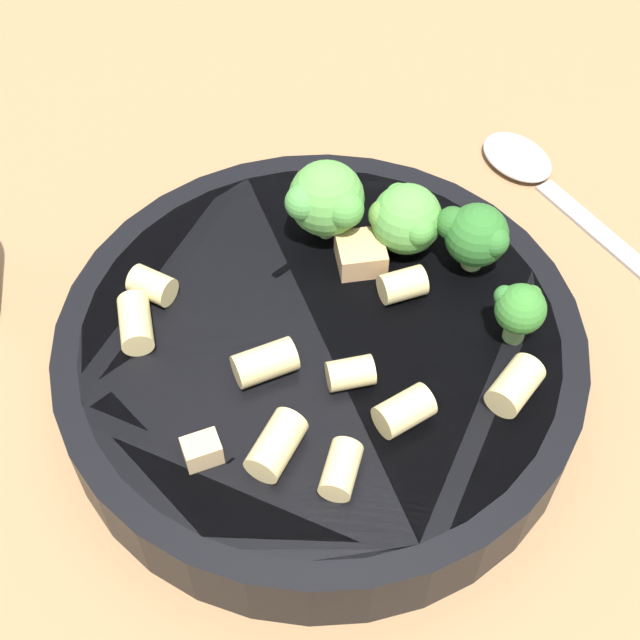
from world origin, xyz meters
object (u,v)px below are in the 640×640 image
Objects in this scene: broccoli_floret_1 at (326,200)px; spoon at (539,177)px; broccoli_floret_0 at (520,309)px; rigatoni_3 at (152,286)px; rigatoni_0 at (404,411)px; rigatoni_8 at (341,469)px; rigatoni_2 at (261,359)px; chicken_chunk_1 at (202,450)px; rigatoni_5 at (515,386)px; rigatoni_7 at (350,373)px; pasta_bowl at (320,353)px; rigatoni_6 at (276,445)px; rigatoni_1 at (403,285)px; broccoli_floret_3 at (406,219)px; rigatoni_4 at (135,323)px; broccoli_floret_2 at (475,235)px; chicken_chunk_0 at (361,254)px.

broccoli_floret_1 reaches higher than spoon.
broccoli_floret_0 is 1.58× the size of rigatoni_3.
rigatoni_0 reaches higher than rigatoni_8.
rigatoni_2 is 0.05m from chicken_chunk_1.
rigatoni_0 is 0.05m from rigatoni_5.
rigatoni_2 is 0.04m from rigatoni_7.
pasta_bowl is 0.08m from rigatoni_8.
pasta_bowl is at bearing -148.53° from rigatoni_6.
spoon is (-0.15, -0.03, -0.04)m from rigatoni_1.
broccoli_floret_3 is at bearing -107.17° from rigatoni_5.
rigatoni_6 is 1.21× the size of rigatoni_8.
rigatoni_8 is at bearing 98.16° from rigatoni_4.
rigatoni_0 and rigatoni_6 have the same top height.
rigatoni_5 is at bearing 151.72° from rigatoni_0.
broccoli_floret_1 is 1.70× the size of rigatoni_5.
broccoli_floret_3 is 0.10m from rigatoni_5.
rigatoni_3 is (0.12, -0.06, -0.01)m from broccoli_floret_3.
chicken_chunk_0 is at bearing -43.72° from broccoli_floret_2.
broccoli_floret_2 and broccoli_floret_3 have the same top height.
rigatoni_2 reaches higher than pasta_bowl.
rigatoni_2 is 1.78× the size of chicken_chunk_1.
chicken_chunk_0 is at bearing -168.88° from rigatoni_2.
broccoli_floret_2 is 0.08m from rigatoni_5.
broccoli_floret_0 is 1.57× the size of rigatoni_7.
rigatoni_0 is at bearing 149.20° from chicken_chunk_1.
pasta_bowl is 10.82× the size of chicken_chunk_0.
broccoli_floret_2 is 1.45× the size of rigatoni_5.
broccoli_floret_2 is 0.16m from rigatoni_3.
broccoli_floret_3 is at bearing 1.85° from spoon.
rigatoni_0 is 0.87× the size of rigatoni_2.
rigatoni_1 is at bearing -69.24° from broccoli_floret_0.
rigatoni_1 is at bearing -159.89° from rigatoni_7.
spoon is at bearing -167.41° from rigatoni_7.
rigatoni_0 is 0.86× the size of rigatoni_4.
broccoli_floret_3 is at bearing -147.22° from rigatoni_8.
rigatoni_2 is (0.08, 0.04, -0.02)m from broccoli_floret_1.
rigatoni_8 is at bearing 115.23° from rigatoni_6.
broccoli_floret_3 reaches higher than pasta_bowl.
chicken_chunk_0 is at bearing 89.58° from broccoli_floret_1.
rigatoni_4 is (0.03, -0.06, -0.00)m from rigatoni_2.
pasta_bowl is 0.06m from chicken_chunk_0.
pasta_bowl is at bearing -12.48° from rigatoni_1.
rigatoni_8 is (0.05, 0.06, 0.02)m from pasta_bowl.
spoon is at bearing -170.26° from rigatoni_1.
broccoli_floret_3 is 1.83× the size of rigatoni_1.
rigatoni_5 reaches higher than rigatoni_8.
rigatoni_3 is (0.01, -0.07, -0.00)m from rigatoni_2.
pasta_bowl is 0.09m from rigatoni_3.
rigatoni_0 is 0.14m from rigatoni_3.
broccoli_floret_0 reaches higher than rigatoni_7.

